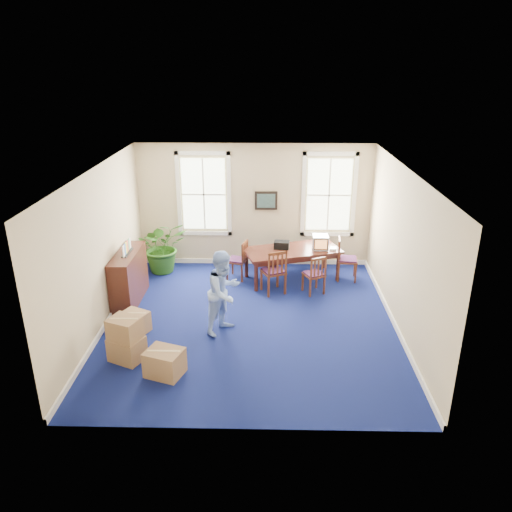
{
  "coord_description": "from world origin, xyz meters",
  "views": [
    {
      "loc": [
        0.32,
        -9.2,
        5.13
      ],
      "look_at": [
        0.1,
        0.6,
        1.25
      ],
      "focal_mm": 35.0,
      "sensor_mm": 36.0,
      "label": 1
    }
  ],
  "objects_px": {
    "chair_near_left": "(273,271)",
    "cardboard_boxes": "(140,335)",
    "man": "(224,292)",
    "potted_plant": "(163,246)",
    "credenza": "(129,276)",
    "crt_tv": "(320,242)",
    "conference_table": "(292,264)"
  },
  "relations": [
    {
      "from": "man",
      "to": "credenza",
      "type": "bearing_deg",
      "value": 96.75
    },
    {
      "from": "conference_table",
      "to": "credenza",
      "type": "xyz_separation_m",
      "value": [
        -3.7,
        -1.34,
        0.23
      ]
    },
    {
      "from": "chair_near_left",
      "to": "cardboard_boxes",
      "type": "distance_m",
      "value": 3.72
    },
    {
      "from": "conference_table",
      "to": "potted_plant",
      "type": "distance_m",
      "value": 3.32
    },
    {
      "from": "conference_table",
      "to": "cardboard_boxes",
      "type": "xyz_separation_m",
      "value": [
        -2.94,
        -3.58,
        0.05
      ]
    },
    {
      "from": "crt_tv",
      "to": "chair_near_left",
      "type": "distance_m",
      "value": 1.48
    },
    {
      "from": "credenza",
      "to": "potted_plant",
      "type": "height_order",
      "value": "potted_plant"
    },
    {
      "from": "conference_table",
      "to": "credenza",
      "type": "bearing_deg",
      "value": -177.81
    },
    {
      "from": "crt_tv",
      "to": "cardboard_boxes",
      "type": "height_order",
      "value": "crt_tv"
    },
    {
      "from": "crt_tv",
      "to": "credenza",
      "type": "relative_size",
      "value": 0.26
    },
    {
      "from": "man",
      "to": "cardboard_boxes",
      "type": "xyz_separation_m",
      "value": [
        -1.47,
        -0.98,
        -0.41
      ]
    },
    {
      "from": "man",
      "to": "potted_plant",
      "type": "bearing_deg",
      "value": 67.17
    },
    {
      "from": "credenza",
      "to": "potted_plant",
      "type": "xyz_separation_m",
      "value": [
        0.42,
        1.76,
        0.06
      ]
    },
    {
      "from": "crt_tv",
      "to": "chair_near_left",
      "type": "xyz_separation_m",
      "value": [
        -1.15,
        -0.84,
        -0.41
      ]
    },
    {
      "from": "conference_table",
      "to": "credenza",
      "type": "relative_size",
      "value": 1.45
    },
    {
      "from": "chair_near_left",
      "to": "man",
      "type": "distance_m",
      "value": 2.09
    },
    {
      "from": "chair_near_left",
      "to": "man",
      "type": "relative_size",
      "value": 0.64
    },
    {
      "from": "potted_plant",
      "to": "cardboard_boxes",
      "type": "bearing_deg",
      "value": -85.01
    },
    {
      "from": "man",
      "to": "conference_table",
      "type": "bearing_deg",
      "value": 6.62
    },
    {
      "from": "potted_plant",
      "to": "man",
      "type": "bearing_deg",
      "value": -58.82
    },
    {
      "from": "conference_table",
      "to": "crt_tv",
      "type": "bearing_deg",
      "value": -13.3
    },
    {
      "from": "potted_plant",
      "to": "cardboard_boxes",
      "type": "height_order",
      "value": "potted_plant"
    },
    {
      "from": "chair_near_left",
      "to": "credenza",
      "type": "height_order",
      "value": "credenza"
    },
    {
      "from": "crt_tv",
      "to": "credenza",
      "type": "bearing_deg",
      "value": -161.75
    },
    {
      "from": "crt_tv",
      "to": "man",
      "type": "relative_size",
      "value": 0.24
    },
    {
      "from": "credenza",
      "to": "potted_plant",
      "type": "bearing_deg",
      "value": 77.1
    },
    {
      "from": "conference_table",
      "to": "potted_plant",
      "type": "relative_size",
      "value": 1.69
    },
    {
      "from": "chair_near_left",
      "to": "cardboard_boxes",
      "type": "bearing_deg",
      "value": 24.76
    },
    {
      "from": "chair_near_left",
      "to": "conference_table",
      "type": "bearing_deg",
      "value": -144.75
    },
    {
      "from": "chair_near_left",
      "to": "man",
      "type": "height_order",
      "value": "man"
    },
    {
      "from": "man",
      "to": "crt_tv",
      "type": "bearing_deg",
      "value": -2.98
    },
    {
      "from": "chair_near_left",
      "to": "cardboard_boxes",
      "type": "height_order",
      "value": "chair_near_left"
    }
  ]
}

